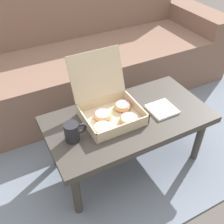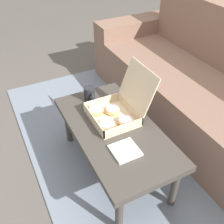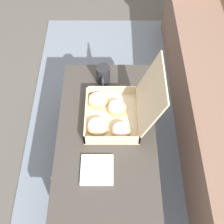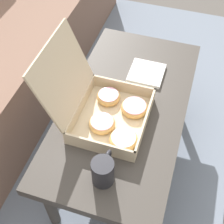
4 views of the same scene
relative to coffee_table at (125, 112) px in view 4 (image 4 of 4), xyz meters
The scene contains 6 objects.
ground_plane 0.35m from the coffee_table, 90.00° to the left, with size 12.00×12.00×0.00m, color #514C47.
area_rug 0.51m from the coffee_table, 90.00° to the left, with size 2.70×1.77×0.01m, color slate.
coffee_table is the anchor object (origin of this frame).
pastry_box 0.14m from the coffee_table, 150.88° to the left, with size 0.31×0.36×0.31m.
coffee_mug 0.35m from the coffee_table, behind, with size 0.12×0.08×0.10m.
napkin_stack 0.21m from the coffee_table, 11.20° to the right, with size 0.15×0.15×0.01m.
Camera 4 is at (-0.80, -0.28, 1.34)m, focal length 50.00 mm.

